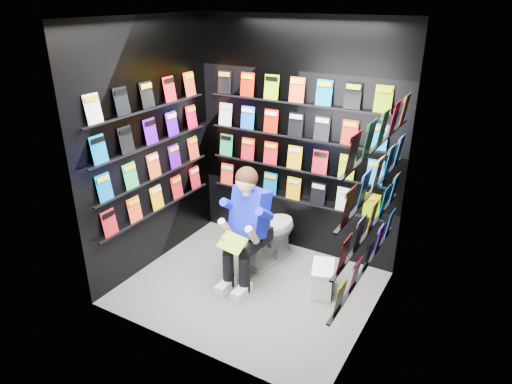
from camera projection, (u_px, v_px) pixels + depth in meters
The scene contains 14 objects.
floor at pixel (250, 287), 4.69m from camera, with size 2.40×2.40×0.00m, color #5F5F5C.
ceiling at pixel (249, 17), 3.65m from camera, with size 2.40×2.40×0.00m, color white.
wall_back at pixel (296, 141), 4.96m from camera, with size 2.40×0.04×2.60m, color black.
wall_front at pixel (181, 211), 3.38m from camera, with size 2.40×0.04×2.60m, color black.
wall_left at pixel (150, 149), 4.72m from camera, with size 0.04×2.00×2.60m, color black.
wall_right at pixel (379, 196), 3.62m from camera, with size 0.04×2.00×2.60m, color black.
comics_back at pixel (295, 141), 4.94m from camera, with size 2.10×0.06×1.37m, color #ED0031, non-canonical shape.
comics_left at pixel (152, 149), 4.70m from camera, with size 0.06×1.70×1.37m, color #ED0031, non-canonical shape.
comics_right at pixel (376, 195), 3.63m from camera, with size 0.06×1.70×1.37m, color #ED0031, non-canonical shape.
toilet at pixel (268, 231), 5.04m from camera, with size 0.42×0.75×0.73m, color silver.
longbox at pixel (322, 280), 4.58m from camera, with size 0.19×0.35×0.27m, color white.
longbox_lid at pixel (323, 267), 4.53m from camera, with size 0.21×0.37×0.03m, color white.
reader at pixel (251, 212), 4.58m from camera, with size 0.50×0.73×1.35m, color #131BD8, non-canonical shape.
held_comic at pixel (232, 243), 4.37m from camera, with size 0.28×0.01×0.20m, color green.
Camera 1 is at (2.00, -3.35, 2.78)m, focal length 32.00 mm.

